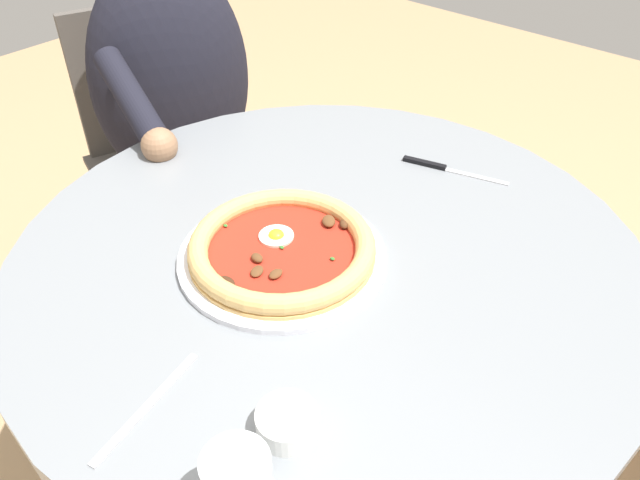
# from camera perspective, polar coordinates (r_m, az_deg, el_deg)

# --- Properties ---
(dining_table) EXTENTS (0.99, 0.99, 0.73)m
(dining_table) POSITION_cam_1_polar(r_m,az_deg,el_deg) (1.08, 0.63, -6.98)
(dining_table) COLOR gray
(dining_table) RESTS_ON ground
(pizza_on_plate) EXTENTS (0.32, 0.32, 0.04)m
(pizza_on_plate) POSITION_cam_1_polar(r_m,az_deg,el_deg) (0.95, -3.45, -0.85)
(pizza_on_plate) COLOR white
(pizza_on_plate) RESTS_ON dining_table
(steak_knife) EXTENTS (0.19, 0.06, 0.01)m
(steak_knife) POSITION_cam_1_polar(r_m,az_deg,el_deg) (1.19, 10.77, 6.54)
(steak_knife) COLOR silver
(steak_knife) RESTS_ON dining_table
(ramekin_capers) EXTENTS (0.07, 0.07, 0.03)m
(ramekin_capers) POSITION_cam_1_polar(r_m,az_deg,el_deg) (0.74, -3.01, -16.15)
(ramekin_capers) COLOR white
(ramekin_capers) RESTS_ON dining_table
(fork_utensil) EXTENTS (0.05, 0.18, 0.00)m
(fork_utensil) POSITION_cam_1_polar(r_m,az_deg,el_deg) (0.80, -15.42, -14.36)
(fork_utensil) COLOR #BCBCC1
(fork_utensil) RESTS_ON dining_table
(diner_person) EXTENTS (0.47, 0.47, 1.18)m
(diner_person) POSITION_cam_1_polar(r_m,az_deg,el_deg) (1.64, -12.29, 7.38)
(diner_person) COLOR #282833
(diner_person) RESTS_ON ground
(cafe_chair_diner) EXTENTS (0.53, 0.53, 0.84)m
(cafe_chair_diner) POSITION_cam_1_polar(r_m,az_deg,el_deg) (1.77, -13.79, 8.93)
(cafe_chair_diner) COLOR #504A45
(cafe_chair_diner) RESTS_ON ground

